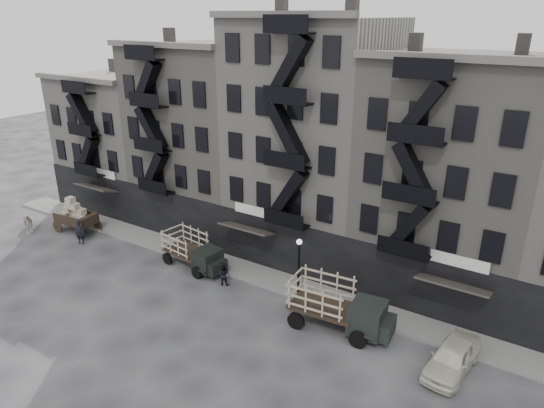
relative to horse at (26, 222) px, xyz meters
The scene contains 14 objects.
ground 21.72m from the horse, ahead, with size 140.00×140.00×0.00m, color #38383A.
sidewalk 22.14m from the horse, 11.37° to the left, with size 55.00×2.50×0.15m, color slate.
building_west 11.78m from the horse, 80.79° to the left, with size 10.00×11.35×13.20m.
building_midwest 17.04m from the horse, 41.75° to the left, with size 10.00×11.35×16.20m.
building_center 25.27m from the horse, 25.69° to the left, with size 10.00×11.35×18.20m.
building_mideast 34.03m from the horse, 18.23° to the left, with size 10.00×11.35×16.20m.
lamp_post 24.98m from the horse, ahead, with size 0.36×0.36×4.28m.
horse is the anchor object (origin of this frame).
wagon 4.37m from the horse, 32.64° to the left, with size 3.82×2.29×3.10m.
stake_truck_west 16.41m from the horse, 10.07° to the left, with size 5.38×2.72×2.60m.
stake_truck_east 28.21m from the horse, ahead, with size 6.20×2.93×3.02m.
car_east 34.73m from the horse, ahead, with size 1.84×4.58×1.56m, color beige.
pedestrian_west 6.06m from the horse, ahead, with size 0.74×0.48×2.02m, color black.
pedestrian_mid 19.64m from the horse, ahead, with size 0.79×0.61×1.62m, color black.
Camera 1 is at (16.09, -21.02, 17.23)m, focal length 32.00 mm.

